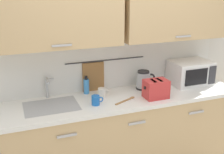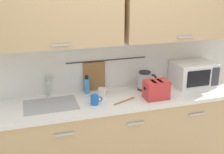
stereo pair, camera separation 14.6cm
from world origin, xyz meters
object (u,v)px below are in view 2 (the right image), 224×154
dish_soap_bottle (87,85)px  toaster (156,90)px  mug_by_kettle (95,100)px  electric_kettle (145,81)px  wooden_spoon (127,100)px  microwave (193,74)px  mug_near_sink (102,92)px

dish_soap_bottle → toaster: size_ratio=0.77×
mug_by_kettle → toaster: bearing=-3.5°
electric_kettle → wooden_spoon: electric_kettle is taller
microwave → mug_by_kettle: size_ratio=3.83×
microwave → dish_soap_bottle: (-1.23, 0.11, -0.05)m
electric_kettle → dish_soap_bottle: size_ratio=1.16×
toaster → mug_near_sink: bearing=157.6°
electric_kettle → wooden_spoon: (-0.30, -0.25, -0.10)m
electric_kettle → mug_near_sink: size_ratio=1.89×
mug_by_kettle → wooden_spoon: 0.34m
toaster → wooden_spoon: size_ratio=0.98×
electric_kettle → toaster: bearing=-89.4°
microwave → dish_soap_bottle: size_ratio=2.35×
microwave → wooden_spoon: size_ratio=1.75×
microwave → electric_kettle: microwave is taller
microwave → electric_kettle: (-0.59, 0.03, -0.03)m
mug_near_sink → mug_by_kettle: same height
dish_soap_bottle → toaster: 0.74m
electric_kettle → mug_by_kettle: bearing=-159.1°
electric_kettle → dish_soap_bottle: electric_kettle is taller
mug_by_kettle → microwave: bearing=9.7°
toaster → wooden_spoon: toaster is taller
microwave → dish_soap_bottle: 1.23m
toaster → mug_by_kettle: bearing=176.5°
mug_by_kettle → wooden_spoon: mug_by_kettle is taller
microwave → mug_near_sink: (-1.10, -0.03, -0.09)m
electric_kettle → toaster: (0.00, -0.28, -0.01)m
microwave → dish_soap_bottle: bearing=174.8°
mug_near_sink → wooden_spoon: mug_near_sink is taller
dish_soap_bottle → wooden_spoon: (0.34, -0.32, -0.08)m
mug_near_sink → microwave: bearing=1.8°
microwave → mug_near_sink: 1.10m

